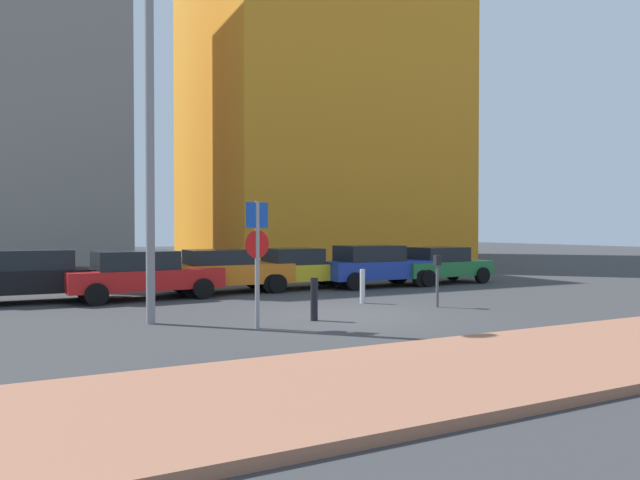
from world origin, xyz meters
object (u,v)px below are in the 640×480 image
at_px(parking_sign_post, 257,249).
at_px(parking_meter, 437,274).
at_px(parked_car_black, 32,275).
at_px(parked_car_yellow, 297,268).
at_px(parked_car_red, 142,274).
at_px(parked_car_orange, 226,270).
at_px(street_lamp, 150,116).
at_px(parked_car_green, 440,264).
at_px(traffic_bollard_mid, 314,299).
at_px(parked_car_blue, 374,265).
at_px(traffic_bollard_near, 362,286).

xyz_separation_m(parking_sign_post, parking_meter, (5.61, 0.94, -0.80)).
bearing_deg(parked_car_black, parking_meter, -31.58).
distance_m(parked_car_yellow, parking_meter, 6.35).
distance_m(parked_car_red, parking_sign_post, 6.67).
distance_m(parked_car_black, parked_car_red, 3.08).
height_order(parked_car_red, parked_car_orange, parked_car_red).
bearing_deg(parking_meter, street_lamp, 174.58).
distance_m(parked_car_red, parked_car_green, 11.44).
bearing_deg(parking_sign_post, parking_meter, 9.50).
distance_m(parked_car_black, parking_sign_post, 8.38).
height_order(parked_car_black, parking_sign_post, parking_sign_post).
relative_size(parked_car_red, parking_meter, 3.26).
bearing_deg(traffic_bollard_mid, parked_car_orange, 90.86).
bearing_deg(parked_car_blue, parked_car_yellow, 167.41).
relative_size(parked_car_red, parked_car_yellow, 1.13).
bearing_deg(parking_meter, parked_car_black, 148.42).
relative_size(parked_car_yellow, parked_car_green, 0.98).
distance_m(parked_car_red, parked_car_blue, 8.40).
bearing_deg(parked_car_red, parked_car_black, 168.49).
bearing_deg(parking_meter, parked_car_orange, 124.31).
bearing_deg(parked_car_yellow, parking_sign_post, -120.34).
height_order(parked_car_orange, traffic_bollard_near, parked_car_orange).
distance_m(parked_car_red, street_lamp, 6.24).
distance_m(parking_meter, traffic_bollard_near, 2.21).
distance_m(parked_car_red, traffic_bollard_near, 6.79).
bearing_deg(traffic_bollard_mid, parked_car_green, 35.30).
distance_m(parked_car_yellow, parking_sign_post, 8.31).
bearing_deg(parked_car_yellow, traffic_bollard_near, -89.66).
height_order(parked_car_black, parked_car_orange, parked_car_black).
relative_size(parked_car_orange, parked_car_blue, 1.02).
bearing_deg(parked_car_red, traffic_bollard_mid, -64.26).
bearing_deg(parking_sign_post, traffic_bollard_near, 31.61).
relative_size(parked_car_orange, parked_car_green, 1.00).
relative_size(parked_car_yellow, traffic_bollard_near, 4.18).
relative_size(parked_car_yellow, parking_meter, 2.88).
relative_size(parked_car_black, parked_car_blue, 1.06).
xyz_separation_m(parking_sign_post, traffic_bollard_near, (4.19, 2.58, -1.24)).
xyz_separation_m(parked_car_black, parking_sign_post, (4.39, -7.08, 0.93)).
distance_m(parked_car_green, traffic_bollard_near, 7.03).
bearing_deg(parked_car_black, parked_car_blue, -3.02).
height_order(parked_car_green, street_lamp, street_lamp).
height_order(parked_car_yellow, street_lamp, street_lamp).
height_order(parked_car_blue, traffic_bollard_mid, parked_car_blue).
distance_m(street_lamp, traffic_bollard_mid, 5.63).
bearing_deg(parked_car_orange, parked_car_black, 179.30).
distance_m(parked_car_blue, parked_car_green, 3.05).
bearing_deg(street_lamp, parking_sign_post, -40.28).
bearing_deg(parked_car_blue, parked_car_green, -1.04).
xyz_separation_m(parking_meter, traffic_bollard_near, (-1.41, 1.64, -0.43)).
bearing_deg(parking_meter, parked_car_yellow, 103.12).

